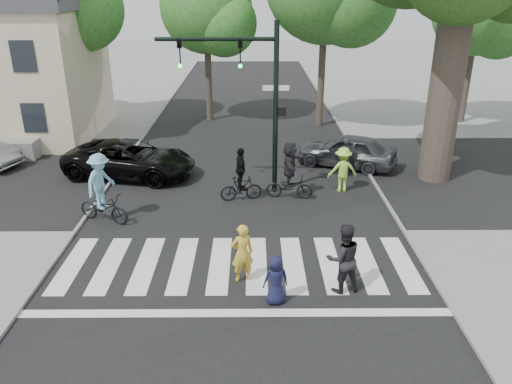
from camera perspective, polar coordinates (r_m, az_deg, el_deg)
ground at (r=12.89m, az=-2.17°, el=-10.53°), size 120.00×120.00×0.00m
road_stem at (r=17.29m, az=-1.70°, el=-1.42°), size 10.00×70.00×0.01m
road_cross at (r=20.07m, az=-1.53°, el=2.07°), size 70.00×10.00×0.01m
curb_left at (r=18.11m, az=-17.90°, el=-1.27°), size 0.10×70.00×0.10m
curb_right at (r=17.88m, az=14.70°, el=-1.20°), size 0.10×70.00×0.10m
crosswalk at (r=13.44m, az=-2.09°, el=-8.96°), size 10.00×3.85×0.01m
traffic_signal at (r=17.27m, az=-0.57°, el=12.13°), size 4.45×0.29×6.00m
bg_tree_2 at (r=27.52m, az=-5.21°, el=19.89°), size 5.04×4.80×8.40m
bg_tree_4 at (r=29.43m, az=24.58°, el=17.96°), size 4.83×4.60×8.15m
house at (r=27.67m, az=-26.66°, el=13.58°), size 8.40×8.10×8.82m
pedestrian_woman at (r=12.65m, az=-1.58°, el=-6.99°), size 0.66×0.53×1.59m
pedestrian_child at (r=11.91m, az=2.28°, el=-10.02°), size 0.68×0.52×1.25m
pedestrian_adult at (r=12.39m, az=9.95°, el=-7.48°), size 1.00×0.85×1.80m
cyclist_left at (r=16.41m, az=-17.21°, el=-0.10°), size 1.90×1.34×2.28m
cyclist_mid at (r=17.35m, az=-1.74°, el=1.47°), size 1.52×0.95×1.92m
cyclist_right at (r=17.52m, az=3.87°, el=2.12°), size 1.70×1.58×2.08m
car_suv at (r=20.23m, az=-14.20°, el=3.65°), size 5.46×3.34×1.41m
car_grey at (r=21.06m, az=10.32°, el=4.69°), size 4.38×3.19×1.39m
bystander_hivis at (r=18.39m, az=9.87°, el=2.54°), size 1.14×0.74×1.67m
bystander_dark at (r=19.90m, az=10.13°, el=3.93°), size 0.64×0.49×1.58m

